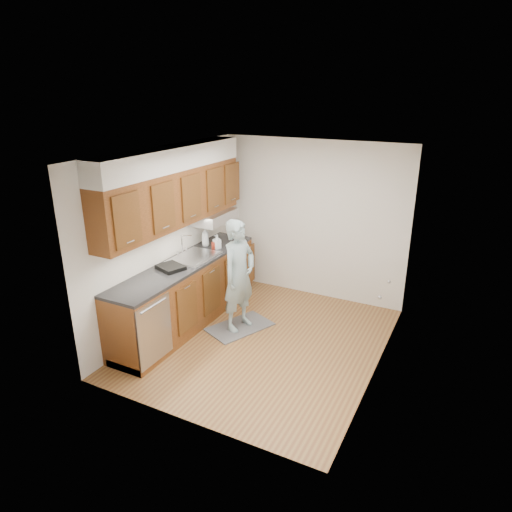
# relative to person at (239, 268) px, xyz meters

# --- Properties ---
(floor) EXTENTS (3.50, 3.50, 0.00)m
(floor) POSITION_rel_person_xyz_m (0.46, -0.19, -0.91)
(floor) COLOR olive
(floor) RESTS_ON ground
(ceiling) EXTENTS (3.50, 3.50, 0.00)m
(ceiling) POSITION_rel_person_xyz_m (0.46, -0.19, 1.59)
(ceiling) COLOR white
(ceiling) RESTS_ON wall_left
(wall_left) EXTENTS (0.02, 3.50, 2.50)m
(wall_left) POSITION_rel_person_xyz_m (-1.04, -0.19, 0.34)
(wall_left) COLOR silver
(wall_left) RESTS_ON floor
(wall_right) EXTENTS (0.02, 3.50, 2.50)m
(wall_right) POSITION_rel_person_xyz_m (1.96, -0.19, 0.34)
(wall_right) COLOR silver
(wall_right) RESTS_ON floor
(wall_back) EXTENTS (3.00, 0.02, 2.50)m
(wall_back) POSITION_rel_person_xyz_m (0.46, 1.56, 0.34)
(wall_back) COLOR silver
(wall_back) RESTS_ON floor
(counter) EXTENTS (0.64, 2.80, 1.30)m
(counter) POSITION_rel_person_xyz_m (-0.74, -0.20, -0.42)
(counter) COLOR brown
(counter) RESTS_ON floor
(upper_cabinets) EXTENTS (0.47, 2.80, 1.21)m
(upper_cabinets) POSITION_rel_person_xyz_m (-0.87, -0.15, 1.04)
(upper_cabinets) COLOR brown
(upper_cabinets) RESTS_ON wall_left
(closet_door) EXTENTS (0.02, 1.22, 2.05)m
(closet_door) POSITION_rel_person_xyz_m (1.95, 0.11, 0.12)
(closet_door) COLOR silver
(closet_door) RESTS_ON wall_right
(floor_mat) EXTENTS (0.85, 1.04, 0.02)m
(floor_mat) POSITION_rel_person_xyz_m (0.00, 0.00, -0.90)
(floor_mat) COLOR slate
(floor_mat) RESTS_ON floor
(person) EXTENTS (0.53, 0.70, 1.78)m
(person) POSITION_rel_person_xyz_m (0.00, 0.00, 0.00)
(person) COLOR #89A3A7
(person) RESTS_ON floor_mat
(soap_bottle_a) EXTENTS (0.13, 0.13, 0.30)m
(soap_bottle_a) POSITION_rel_person_xyz_m (-0.87, 0.51, 0.18)
(soap_bottle_a) COLOR white
(soap_bottle_a) RESTS_ON counter
(soap_bottle_b) EXTENTS (0.13, 0.13, 0.21)m
(soap_bottle_b) POSITION_rel_person_xyz_m (-0.64, 0.48, 0.14)
(soap_bottle_b) COLOR white
(soap_bottle_b) RESTS_ON counter
(soap_bottle_c) EXTENTS (0.19, 0.19, 0.18)m
(soap_bottle_c) POSITION_rel_person_xyz_m (-0.70, 0.58, 0.12)
(soap_bottle_c) COLOR white
(soap_bottle_c) RESTS_ON counter
(soda_can) EXTENTS (0.07, 0.07, 0.11)m
(soda_can) POSITION_rel_person_xyz_m (-0.68, 0.43, 0.09)
(soda_can) COLOR #A32D1B
(soda_can) RESTS_ON counter
(dish_rack) EXTENTS (0.41, 0.38, 0.05)m
(dish_rack) POSITION_rel_person_xyz_m (-0.75, -0.51, 0.06)
(dish_rack) COLOR black
(dish_rack) RESTS_ON counter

